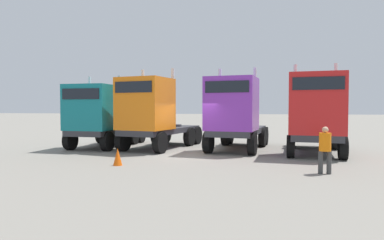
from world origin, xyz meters
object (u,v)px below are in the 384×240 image
Objects in this scene: semi_truck_teal at (98,116)px; semi_truck_orange at (152,113)px; visitor_in_hivis at (325,147)px; traffic_cone_mid at (118,157)px; semi_truck_red at (315,114)px; semi_truck_purple at (235,114)px.

semi_truck_orange reaches higher than semi_truck_teal.
visitor_in_hivis is 2.39× the size of traffic_cone_mid.
semi_truck_teal is 3.19m from semi_truck_orange.
semi_truck_red reaches higher than semi_truck_teal.
traffic_cone_mid is at bearing 85.89° from visitor_in_hivis.
semi_truck_purple reaches higher than visitor_in_hivis.
semi_truck_red is at bearing 98.27° from semi_truck_orange.
semi_truck_purple is 6.91m from traffic_cone_mid.
semi_truck_purple is (7.62, 0.18, 0.13)m from semi_truck_teal.
semi_truck_teal is at bearing 124.10° from traffic_cone_mid.
visitor_in_hivis is at bearing 67.13° from semi_truck_teal.
semi_truck_teal is 7.62m from semi_truck_purple.
traffic_cone_mid is at bearing -55.34° from semi_truck_red.
semi_truck_orange is at bearing 54.27° from visitor_in_hivis.
semi_truck_purple is at bearing 30.30° from visitor_in_hivis.
semi_truck_red is at bearing 89.49° from semi_truck_teal.
semi_truck_orange is at bearing -79.30° from semi_truck_purple.
semi_truck_teal is 0.91× the size of semi_truck_orange.
semi_truck_orange is 9.33× the size of traffic_cone_mid.
traffic_cone_mid is at bearing 36.23° from semi_truck_teal.
semi_truck_purple is at bearing 51.54° from traffic_cone_mid.
semi_truck_purple is (4.44, 0.28, -0.02)m from semi_truck_orange.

